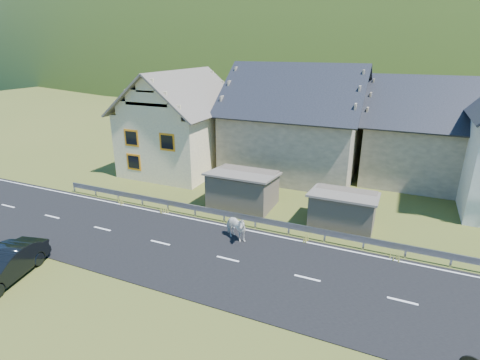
% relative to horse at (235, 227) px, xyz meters
% --- Properties ---
extents(ground, '(160.00, 160.00, 0.00)m').
position_rel_horse_xyz_m(ground, '(0.50, -1.97, -0.77)').
color(ground, '#414F1C').
rests_on(ground, ground).
extents(road, '(60.00, 7.00, 0.04)m').
position_rel_horse_xyz_m(road, '(0.50, -1.97, -0.75)').
color(road, black).
rests_on(road, ground).
extents(lane_markings, '(60.00, 6.60, 0.01)m').
position_rel_horse_xyz_m(lane_markings, '(0.50, -1.97, -0.73)').
color(lane_markings, silver).
rests_on(lane_markings, road).
extents(guardrail, '(28.10, 0.09, 0.75)m').
position_rel_horse_xyz_m(guardrail, '(0.50, 1.71, -0.21)').
color(guardrail, '#93969B').
rests_on(guardrail, ground).
extents(shed_left, '(4.30, 3.30, 2.40)m').
position_rel_horse_xyz_m(shed_left, '(-1.50, 4.53, 0.33)').
color(shed_left, brown).
rests_on(shed_left, ground).
extents(shed_right, '(3.80, 2.90, 2.20)m').
position_rel_horse_xyz_m(shed_right, '(5.00, 4.03, 0.23)').
color(shed_right, brown).
rests_on(shed_right, ground).
extents(house_cream, '(7.80, 9.80, 8.30)m').
position_rel_horse_xyz_m(house_cream, '(-9.51, 10.03, 3.58)').
color(house_cream, '#FDE9B0').
rests_on(house_cream, ground).
extents(house_stone_a, '(10.80, 9.80, 8.90)m').
position_rel_horse_xyz_m(house_stone_a, '(-0.50, 13.03, 3.86)').
color(house_stone_a, tan).
rests_on(house_stone_a, ground).
extents(house_stone_b, '(9.80, 8.80, 8.10)m').
position_rel_horse_xyz_m(house_stone_b, '(9.50, 15.03, 3.46)').
color(house_stone_b, tan).
rests_on(house_stone_b, ground).
extents(mountain, '(440.00, 280.00, 260.00)m').
position_rel_horse_xyz_m(mountain, '(5.50, 178.03, -20.77)').
color(mountain, '#293D17').
rests_on(mountain, ground).
extents(conifer_patch, '(76.00, 50.00, 28.00)m').
position_rel_horse_xyz_m(conifer_patch, '(-54.50, 108.03, 5.23)').
color(conifer_patch, black).
rests_on(conifer_patch, ground).
extents(horse, '(1.42, 1.90, 1.46)m').
position_rel_horse_xyz_m(horse, '(0.00, 0.00, 0.00)').
color(horse, white).
rests_on(horse, road).
extents(car, '(2.44, 4.53, 1.42)m').
position_rel_horse_xyz_m(car, '(-7.94, -7.49, -0.06)').
color(car, black).
rests_on(car, ground).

